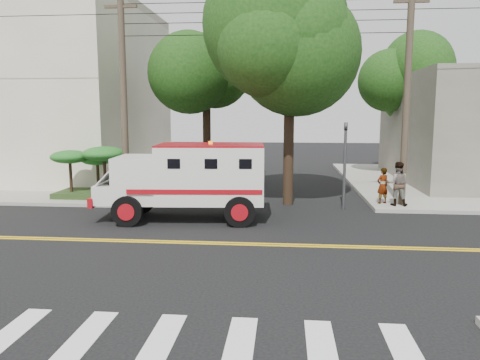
# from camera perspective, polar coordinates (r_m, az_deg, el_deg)

# --- Properties ---
(ground) EXTENTS (100.00, 100.00, 0.00)m
(ground) POSITION_cam_1_polar(r_m,az_deg,el_deg) (14.46, -0.02, -7.80)
(ground) COLOR black
(ground) RESTS_ON ground
(sidewalk_nw) EXTENTS (17.00, 17.00, 0.15)m
(sidewalk_nw) POSITION_cam_1_polar(r_m,az_deg,el_deg) (31.35, -22.83, 0.38)
(sidewalk_nw) COLOR gray
(sidewalk_nw) RESTS_ON ground
(building_left) EXTENTS (16.00, 14.00, 10.00)m
(building_left) POSITION_cam_1_polar(r_m,az_deg,el_deg) (33.41, -25.15, 9.42)
(building_left) COLOR #C0B69E
(building_left) RESTS_ON sidewalk_nw
(utility_pole_left) EXTENTS (0.28, 0.28, 9.00)m
(utility_pole_left) POSITION_cam_1_polar(r_m,az_deg,el_deg) (21.02, -13.97, 9.36)
(utility_pole_left) COLOR #382D23
(utility_pole_left) RESTS_ON ground
(utility_pole_right) EXTENTS (0.28, 0.28, 9.00)m
(utility_pole_right) POSITION_cam_1_polar(r_m,az_deg,el_deg) (20.66, 19.65, 9.15)
(utility_pole_right) COLOR #382D23
(utility_pole_right) RESTS_ON ground
(tree_main) EXTENTS (6.08, 5.70, 9.85)m
(tree_main) POSITION_cam_1_polar(r_m,az_deg,el_deg) (20.31, 7.45, 17.23)
(tree_main) COLOR black
(tree_main) RESTS_ON ground
(tree_left) EXTENTS (4.48, 4.20, 7.70)m
(tree_left) POSITION_cam_1_polar(r_m,az_deg,el_deg) (26.00, -3.50, 12.02)
(tree_left) COLOR black
(tree_left) RESTS_ON ground
(tree_right) EXTENTS (4.80, 4.50, 8.20)m
(tree_right) POSITION_cam_1_polar(r_m,az_deg,el_deg) (30.62, 20.08, 11.65)
(tree_right) COLOR black
(tree_right) RESTS_ON ground
(traffic_signal) EXTENTS (0.15, 0.18, 3.60)m
(traffic_signal) POSITION_cam_1_polar(r_m,az_deg,el_deg) (19.68, 12.67, 2.86)
(traffic_signal) COLOR #3F3F42
(traffic_signal) RESTS_ON ground
(accessibility_sign) EXTENTS (0.45, 0.10, 2.02)m
(accessibility_sign) POSITION_cam_1_polar(r_m,az_deg,el_deg) (21.54, -15.04, 0.92)
(accessibility_sign) COLOR #3F3F42
(accessibility_sign) RESTS_ON ground
(palm_planter) EXTENTS (3.52, 2.63, 2.36)m
(palm_planter) POSITION_cam_1_polar(r_m,az_deg,el_deg) (22.38, -17.63, 1.81)
(palm_planter) COLOR #1E3314
(palm_planter) RESTS_ON sidewalk_nw
(armored_truck) EXTENTS (6.40, 2.92, 2.84)m
(armored_truck) POSITION_cam_1_polar(r_m,az_deg,el_deg) (17.50, -6.21, 0.37)
(armored_truck) COLOR silver
(armored_truck) RESTS_ON ground
(pedestrian_a) EXTENTS (0.67, 0.59, 1.54)m
(pedestrian_a) POSITION_cam_1_polar(r_m,az_deg,el_deg) (20.76, 16.99, -0.66)
(pedestrian_a) COLOR gray
(pedestrian_a) RESTS_ON sidewalk_ne
(pedestrian_b) EXTENTS (0.99, 0.83, 1.83)m
(pedestrian_b) POSITION_cam_1_polar(r_m,az_deg,el_deg) (20.50, 18.63, -0.42)
(pedestrian_b) COLOR gray
(pedestrian_b) RESTS_ON sidewalk_ne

